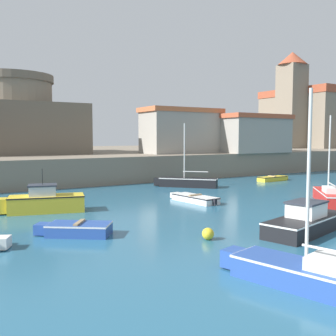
# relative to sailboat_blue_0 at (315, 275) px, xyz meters

# --- Properties ---
(quay_seawall) EXTENTS (120.00, 40.00, 2.46)m
(quay_seawall) POSITION_rel_sailboat_blue_0_xyz_m (6.73, 44.94, 0.80)
(quay_seawall) COLOR gray
(quay_seawall) RESTS_ON ground
(sailboat_blue_0) EXTENTS (2.68, 5.71, 5.64)m
(sailboat_blue_0) POSITION_rel_sailboat_blue_0_xyz_m (0.00, 0.00, 0.00)
(sailboat_blue_0) COLOR #284C9E
(sailboat_blue_0) RESTS_ON ground
(sailboat_black_1) EXTENTS (4.48, 4.63, 5.44)m
(sailboat_black_1) POSITION_rel_sailboat_blue_0_xyz_m (9.54, 20.73, 0.01)
(sailboat_black_1) COLOR black
(sailboat_black_1) RESTS_ON ground
(dinghy_blue_3) EXTENTS (3.28, 2.78, 0.61)m
(dinghy_blue_3) POSITION_rel_sailboat_blue_0_xyz_m (-3.81, 9.49, -0.14)
(dinghy_blue_3) COLOR #284C9E
(dinghy_blue_3) RESTS_ON ground
(sailboat_red_4) EXTENTS (4.49, 4.80, 5.68)m
(sailboat_red_4) POSITION_rel_sailboat_blue_0_xyz_m (12.95, 9.22, 0.04)
(sailboat_red_4) COLOR red
(sailboat_red_4) RESTS_ON ground
(dinghy_yellow_5) EXTENTS (3.68, 1.22, 0.52)m
(dinghy_yellow_5) POSITION_rel_sailboat_blue_0_xyz_m (19.23, 20.20, -0.18)
(dinghy_yellow_5) COLOR yellow
(dinghy_yellow_5) RESTS_ON ground
(dinghy_white_7) EXTENTS (1.63, 4.21, 0.50)m
(dinghy_white_7) POSITION_rel_sailboat_blue_0_xyz_m (5.67, 14.10, -0.19)
(dinghy_white_7) COLOR white
(dinghy_white_7) RESTS_ON ground
(motorboat_black_8) EXTENTS (5.57, 2.81, 2.32)m
(motorboat_black_8) POSITION_rel_sailboat_blue_0_xyz_m (5.16, 4.62, 0.08)
(motorboat_black_8) COLOR black
(motorboat_black_8) RESTS_ON ground
(motorboat_yellow_9) EXTENTS (5.01, 2.62, 2.49)m
(motorboat_yellow_9) POSITION_rel_sailboat_blue_0_xyz_m (-3.74, 15.60, 0.18)
(motorboat_yellow_9) COLOR yellow
(motorboat_yellow_9) RESTS_ON ground
(mooring_buoy) EXTENTS (0.51, 0.51, 0.51)m
(mooring_buoy) POSITION_rel_sailboat_blue_0_xyz_m (0.68, 5.91, -0.18)
(mooring_buoy) COLOR yellow
(mooring_buoy) RESTS_ON ground
(church) EXTENTS (14.48, 14.31, 15.01)m
(church) POSITION_rel_sailboat_blue_0_xyz_m (45.85, 38.27, 7.34)
(church) COLOR gray
(church) RESTS_ON quay_seawall
(fortress) EXTENTS (13.16, 13.16, 8.48)m
(fortress) POSITION_rel_sailboat_blue_0_xyz_m (-1.27, 38.62, 5.30)
(fortress) COLOR #685E4F
(fortress) RESTS_ON quay_seawall
(harbor_shed_near_wharf) EXTENTS (8.58, 7.05, 4.37)m
(harbor_shed_near_wharf) POSITION_rel_sailboat_blue_0_xyz_m (22.73, 27.95, 4.24)
(harbor_shed_near_wharf) COLOR gray
(harbor_shed_near_wharf) RESTS_ON quay_seawall
(harbor_shed_far_end) EXTENTS (9.00, 4.26, 4.95)m
(harbor_shed_far_end) POSITION_rel_sailboat_blue_0_xyz_m (14.73, 29.66, 4.53)
(harbor_shed_far_end) COLOR gray
(harbor_shed_far_end) RESTS_ON quay_seawall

